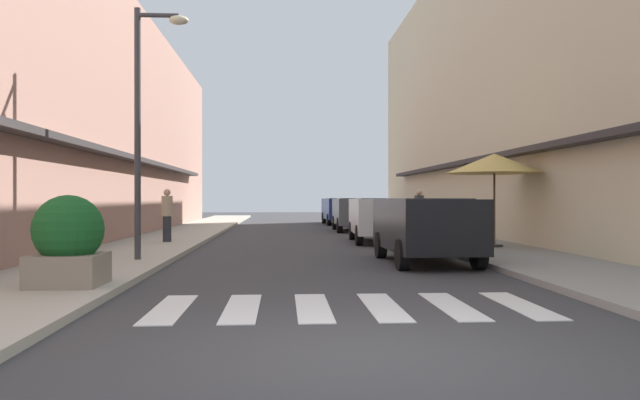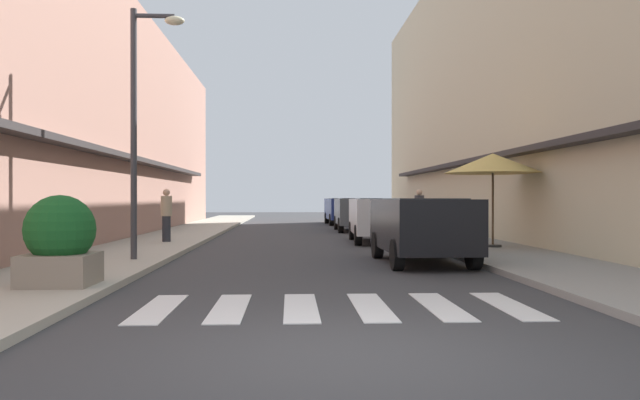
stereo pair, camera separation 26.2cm
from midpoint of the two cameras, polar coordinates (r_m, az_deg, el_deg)
ground_plane at (r=21.42m, az=-0.78°, el=-3.77°), size 85.78×85.78×0.00m
sidewalk_left at (r=21.77m, az=-13.46°, el=-3.55°), size 2.77×54.59×0.12m
sidewalk_right at (r=22.10m, az=11.72°, el=-3.50°), size 2.77×54.59×0.12m
building_row_left at (r=23.84m, az=-22.32°, el=7.06°), size 5.50×37.09×8.68m
building_row_right at (r=24.61m, az=20.10°, el=10.60°), size 5.50×37.09×11.87m
crosswalk at (r=8.45m, az=2.38°, el=-9.84°), size 5.20×2.20×0.01m
parked_car_near at (r=14.07m, az=9.89°, el=-2.09°), size 1.85×3.95×1.47m
parked_car_mid at (r=20.58m, az=5.84°, el=-1.37°), size 1.93×4.14×1.47m
parked_car_far at (r=27.49m, az=3.66°, el=-0.98°), size 1.85×4.10×1.47m
parked_car_distant at (r=34.25m, az=2.38°, el=-0.74°), size 1.90×4.51×1.47m
street_lamp at (r=14.36m, az=-15.61°, el=8.28°), size 1.19×0.28×5.56m
cafe_umbrella at (r=17.87m, az=16.08°, el=3.24°), size 2.68×2.68×2.60m
planter_corner at (r=10.40m, az=-22.23°, el=-3.56°), size 1.08×1.08×1.41m
pedestrian_walking_near at (r=22.44m, az=9.50°, el=-1.04°), size 0.34×0.34×1.67m
pedestrian_walking_far at (r=19.75m, az=-13.64°, el=-1.26°), size 0.34×0.34×1.64m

